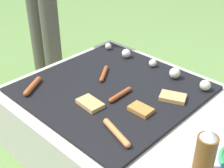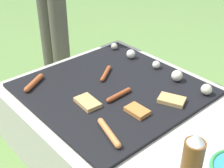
% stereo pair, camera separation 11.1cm
% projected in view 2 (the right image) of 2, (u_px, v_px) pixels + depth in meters
% --- Properties ---
extents(ground_plane, '(14.00, 14.00, 0.00)m').
position_uv_depth(ground_plane, '(112.00, 142.00, 1.78)').
color(ground_plane, '#608442').
extents(grill, '(0.92, 0.92, 0.37)m').
position_uv_depth(grill, '(112.00, 116.00, 1.69)').
color(grill, '#B2AA9E').
rests_on(grill, ground_plane).
extents(sausage_back_left, '(0.19, 0.07, 0.03)m').
position_uv_depth(sausage_back_left, '(109.00, 133.00, 1.27)').
color(sausage_back_left, '#C6753D').
rests_on(sausage_back_left, grill).
extents(sausage_back_center, '(0.03, 0.16, 0.02)m').
position_uv_depth(sausage_back_center, '(119.00, 95.00, 1.51)').
color(sausage_back_center, '#93421E').
rests_on(sausage_back_center, grill).
extents(sausage_front_center, '(0.10, 0.14, 0.02)m').
position_uv_depth(sausage_front_center, '(106.00, 73.00, 1.70)').
color(sausage_front_center, '#93421E').
rests_on(sausage_front_center, grill).
extents(sausage_mid_left, '(0.10, 0.15, 0.03)m').
position_uv_depth(sausage_mid_left, '(34.00, 83.00, 1.61)').
color(sausage_mid_left, '#A34C23').
rests_on(sausage_mid_left, grill).
extents(bread_slice_center, '(0.14, 0.12, 0.02)m').
position_uv_depth(bread_slice_center, '(172.00, 100.00, 1.48)').
color(bread_slice_center, tan).
rests_on(bread_slice_center, grill).
extents(bread_slice_left, '(0.11, 0.07, 0.02)m').
position_uv_depth(bread_slice_left, '(137.00, 111.00, 1.40)').
color(bread_slice_left, '#B27033').
rests_on(bread_slice_left, grill).
extents(bread_slice_right, '(0.13, 0.09, 0.02)m').
position_uv_depth(bread_slice_right, '(88.00, 102.00, 1.46)').
color(bread_slice_right, tan).
rests_on(bread_slice_right, grill).
extents(mushroom_row, '(0.74, 0.07, 0.06)m').
position_uv_depth(mushroom_row, '(162.00, 69.00, 1.71)').
color(mushroom_row, beige).
rests_on(mushroom_row, grill).
extents(condiment_bottle, '(0.07, 0.07, 0.20)m').
position_uv_depth(condiment_bottle, '(193.00, 159.00, 1.03)').
color(condiment_bottle, brown).
rests_on(condiment_bottle, side_ledge).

